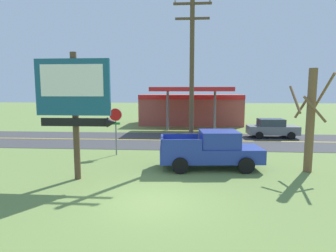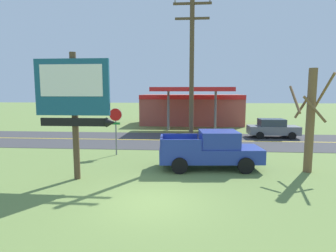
{
  "view_description": "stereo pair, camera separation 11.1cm",
  "coord_description": "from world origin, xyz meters",
  "px_view_note": "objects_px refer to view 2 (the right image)",
  "views": [
    {
      "loc": [
        1.31,
        -9.73,
        3.98
      ],
      "look_at": [
        0.0,
        8.0,
        1.8
      ],
      "focal_mm": 30.13,
      "sensor_mm": 36.0,
      "label": 1
    },
    {
      "loc": [
        1.42,
        -9.72,
        3.98
      ],
      "look_at": [
        0.0,
        8.0,
        1.8
      ],
      "focal_mm": 30.13,
      "sensor_mm": 36.0,
      "label": 2
    }
  ],
  "objects_px": {
    "utility_pole": "(192,74)",
    "bare_tree": "(310,118)",
    "motel_sign": "(74,97)",
    "gas_station": "(192,108)",
    "pickup_blue_parked_on_lawn": "(211,150)",
    "stop_sign": "(116,123)",
    "car_grey_near_lane": "(273,128)"
  },
  "relations": [
    {
      "from": "utility_pole",
      "to": "bare_tree",
      "type": "relative_size",
      "value": 1.83
    },
    {
      "from": "motel_sign",
      "to": "utility_pole",
      "type": "distance_m",
      "value": 6.81
    },
    {
      "from": "gas_station",
      "to": "pickup_blue_parked_on_lawn",
      "type": "xyz_separation_m",
      "value": [
        0.96,
        -20.04,
        -0.98
      ]
    },
    {
      "from": "utility_pole",
      "to": "bare_tree",
      "type": "height_order",
      "value": "utility_pole"
    },
    {
      "from": "motel_sign",
      "to": "pickup_blue_parked_on_lawn",
      "type": "bearing_deg",
      "value": 21.52
    },
    {
      "from": "stop_sign",
      "to": "utility_pole",
      "type": "relative_size",
      "value": 0.32
    },
    {
      "from": "bare_tree",
      "to": "pickup_blue_parked_on_lawn",
      "type": "relative_size",
      "value": 0.95
    },
    {
      "from": "utility_pole",
      "to": "car_grey_near_lane",
      "type": "relative_size",
      "value": 2.22
    },
    {
      "from": "motel_sign",
      "to": "utility_pole",
      "type": "xyz_separation_m",
      "value": [
        5.14,
        4.28,
        1.25
      ]
    },
    {
      "from": "gas_station",
      "to": "bare_tree",
      "type": "bearing_deg",
      "value": -74.31
    },
    {
      "from": "motel_sign",
      "to": "bare_tree",
      "type": "height_order",
      "value": "motel_sign"
    },
    {
      "from": "pickup_blue_parked_on_lawn",
      "to": "utility_pole",
      "type": "bearing_deg",
      "value": 119.34
    },
    {
      "from": "stop_sign",
      "to": "car_grey_near_lane",
      "type": "relative_size",
      "value": 0.7
    },
    {
      "from": "stop_sign",
      "to": "gas_station",
      "type": "relative_size",
      "value": 0.25
    },
    {
      "from": "bare_tree",
      "to": "utility_pole",
      "type": "bearing_deg",
      "value": 159.78
    },
    {
      "from": "pickup_blue_parked_on_lawn",
      "to": "motel_sign",
      "type": "bearing_deg",
      "value": -158.48
    },
    {
      "from": "motel_sign",
      "to": "gas_station",
      "type": "distance_m",
      "value": 23.14
    },
    {
      "from": "gas_station",
      "to": "utility_pole",
      "type": "bearing_deg",
      "value": -90.25
    },
    {
      "from": "pickup_blue_parked_on_lawn",
      "to": "car_grey_near_lane",
      "type": "distance_m",
      "value": 11.87
    },
    {
      "from": "bare_tree",
      "to": "pickup_blue_parked_on_lawn",
      "type": "bearing_deg",
      "value": 176.59
    },
    {
      "from": "motel_sign",
      "to": "stop_sign",
      "type": "bearing_deg",
      "value": 85.07
    },
    {
      "from": "motel_sign",
      "to": "pickup_blue_parked_on_lawn",
      "type": "xyz_separation_m",
      "value": [
        6.18,
        2.44,
        -2.78
      ]
    },
    {
      "from": "bare_tree",
      "to": "car_grey_near_lane",
      "type": "bearing_deg",
      "value": 83.23
    },
    {
      "from": "bare_tree",
      "to": "gas_station",
      "type": "bearing_deg",
      "value": 105.69
    },
    {
      "from": "gas_station",
      "to": "pickup_blue_parked_on_lawn",
      "type": "bearing_deg",
      "value": -87.26
    },
    {
      "from": "motel_sign",
      "to": "car_grey_near_lane",
      "type": "bearing_deg",
      "value": 46.16
    },
    {
      "from": "gas_station",
      "to": "pickup_blue_parked_on_lawn",
      "type": "height_order",
      "value": "gas_station"
    },
    {
      "from": "stop_sign",
      "to": "car_grey_near_lane",
      "type": "xyz_separation_m",
      "value": [
        11.73,
        7.57,
        -1.2
      ]
    },
    {
      "from": "stop_sign",
      "to": "utility_pole",
      "type": "bearing_deg",
      "value": -9.95
    },
    {
      "from": "car_grey_near_lane",
      "to": "gas_station",
      "type": "bearing_deg",
      "value": 125.4
    },
    {
      "from": "stop_sign",
      "to": "utility_pole",
      "type": "distance_m",
      "value": 5.62
    },
    {
      "from": "gas_station",
      "to": "stop_sign",
      "type": "bearing_deg",
      "value": -105.38
    }
  ]
}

